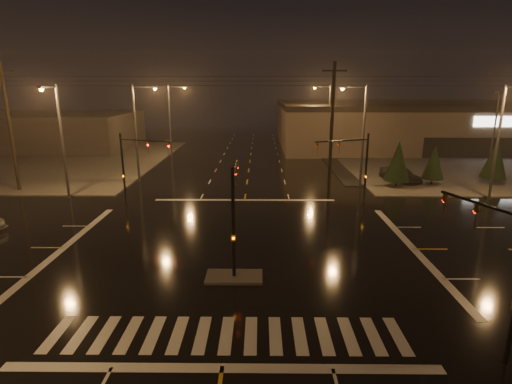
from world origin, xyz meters
TOP-DOWN VIEW (x-y plane):
  - ground at (0.00, 0.00)m, footprint 140.00×140.00m
  - sidewalk_ne at (30.00, 30.00)m, footprint 36.00×36.00m
  - sidewalk_nw at (-30.00, 30.00)m, footprint 36.00×36.00m
  - median_island at (0.00, -4.00)m, footprint 3.00×1.60m
  - crosswalk at (0.00, -9.00)m, footprint 15.00×2.60m
  - stop_bar_near at (0.00, -11.00)m, footprint 16.00×0.50m
  - stop_bar_far at (0.00, 11.00)m, footprint 16.00×0.50m
  - retail_building at (35.00, 45.99)m, footprint 60.20×28.30m
  - commercial_block at (-35.00, 42.00)m, footprint 30.00×18.00m
  - signal_mast_median at (0.00, -3.07)m, footprint 0.25×4.59m
  - signal_mast_ne at (9.50, 10.14)m, footprint 4.84×1.86m
  - signal_mast_nw at (-9.50, 10.14)m, footprint 4.84×1.86m
  - signal_mast_se at (10.23, -9.75)m, footprint 1.55×3.87m
  - streetlight_1 at (-11.18, 18.00)m, footprint 2.77×0.32m
  - streetlight_2 at (-11.18, 34.00)m, footprint 2.77×0.32m
  - streetlight_3 at (11.18, 16.00)m, footprint 2.77×0.32m
  - streetlight_4 at (11.18, 36.00)m, footprint 2.77×0.32m
  - streetlight_5 at (-16.00, 11.18)m, footprint 0.32×2.77m
  - streetlight_6 at (22.00, 11.18)m, footprint 0.32×2.77m
  - utility_pole_0 at (-22.00, 14.00)m, footprint 2.20×0.32m
  - utility_pole_1 at (8.00, 14.00)m, footprint 2.20×0.32m
  - conifer_0 at (15.06, 15.85)m, footprint 2.53×2.53m
  - conifer_1 at (18.98, 16.68)m, footprint 2.16×2.16m
  - conifer_2 at (25.43, 17.22)m, footprint 2.52×2.52m
  - car_parked at (16.26, 18.18)m, footprint 3.86×5.32m

SIDE VIEW (x-z plane):
  - ground at x=0.00m, z-range 0.00..0.00m
  - crosswalk at x=0.00m, z-range 0.00..0.01m
  - stop_bar_near at x=0.00m, z-range 0.00..0.01m
  - stop_bar_far at x=0.00m, z-range 0.00..0.01m
  - sidewalk_ne at x=30.00m, z-range 0.00..0.12m
  - sidewalk_nw at x=-30.00m, z-range 0.00..0.12m
  - median_island at x=0.00m, z-range 0.00..0.15m
  - car_parked at x=16.26m, z-range 0.00..1.68m
  - conifer_1 at x=18.98m, z-range 0.35..4.42m
  - conifer_2 at x=25.43m, z-range 0.35..4.99m
  - conifer_0 at x=15.06m, z-range 0.35..5.01m
  - commercial_block at x=-35.00m, z-range 0.00..5.60m
  - signal_mast_se at x=10.23m, z-range 0.71..6.71m
  - signal_mast_median at x=0.00m, z-range 0.75..6.75m
  - signal_mast_ne at x=9.50m, z-range 0.79..6.79m
  - signal_mast_nw at x=-9.50m, z-range 0.79..6.79m
  - retail_building at x=35.00m, z-range 0.24..7.44m
  - streetlight_1 at x=-11.18m, z-range 0.80..10.80m
  - streetlight_2 at x=-11.18m, z-range 0.80..10.80m
  - streetlight_3 at x=11.18m, z-range 0.80..10.80m
  - streetlight_4 at x=11.18m, z-range 0.80..10.80m
  - streetlight_5 at x=-16.00m, z-range 0.80..10.80m
  - streetlight_6 at x=22.00m, z-range 0.80..10.80m
  - utility_pole_0 at x=-22.00m, z-range 0.13..12.13m
  - utility_pole_1 at x=8.00m, z-range 0.13..12.13m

